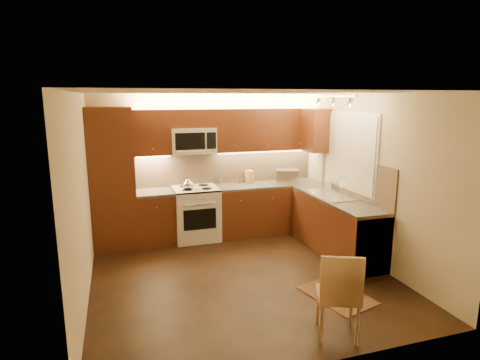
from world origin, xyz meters
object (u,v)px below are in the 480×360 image
object	(u,v)px
microwave	(193,140)
stove	(196,213)
knife_block	(250,177)
soap_bottle	(328,183)
kettle	(188,183)
dining_chair	(338,293)
sink	(332,191)
toaster_oven	(287,176)

from	to	relation	value
microwave	stove	bearing A→B (deg)	-90.00
stove	microwave	xyz separation A→B (m)	(0.00, 0.14, 1.26)
knife_block	soap_bottle	size ratio (longest dim) A/B	1.16
kettle	soap_bottle	size ratio (longest dim) A/B	1.08
kettle	dining_chair	xyz separation A→B (m)	(0.96, -3.19, -0.56)
knife_block	soap_bottle	xyz separation A→B (m)	(1.13, -0.87, -0.02)
sink	knife_block	distance (m)	1.63
microwave	kettle	size ratio (longest dim) A/B	3.55
sink	stove	bearing A→B (deg)	150.64
sink	soap_bottle	bearing A→B (deg)	68.20
toaster_oven	soap_bottle	xyz separation A→B (m)	(0.46, -0.71, -0.02)
sink	knife_block	bearing A→B (deg)	125.83
toaster_oven	knife_block	xyz separation A→B (m)	(-0.67, 0.16, -0.01)
kettle	toaster_oven	world-z (taller)	toaster_oven
sink	soap_bottle	size ratio (longest dim) A/B	4.34
soap_bottle	knife_block	bearing A→B (deg)	166.20
knife_block	dining_chair	bearing A→B (deg)	-105.60
microwave	knife_block	distance (m)	1.26
kettle	knife_block	distance (m)	1.23
stove	knife_block	size ratio (longest dim) A/B	3.99
soap_bottle	dining_chair	size ratio (longest dim) A/B	0.21
dining_chair	sink	bearing A→B (deg)	84.59
sink	dining_chair	world-z (taller)	sink
kettle	microwave	bearing A→B (deg)	81.02
toaster_oven	dining_chair	distance (m)	3.50
soap_bottle	kettle	bearing A→B (deg)	-169.98
microwave	sink	xyz separation A→B (m)	(2.00, -1.26, -0.74)
sink	dining_chair	xyz separation A→B (m)	(-1.18, -2.18, -0.50)
stove	toaster_oven	distance (m)	1.81
stove	sink	xyz separation A→B (m)	(2.00, -1.12, 0.52)
sink	dining_chair	size ratio (longest dim) A/B	0.91
toaster_oven	knife_block	world-z (taller)	toaster_oven
microwave	toaster_oven	world-z (taller)	microwave
toaster_oven	stove	bearing A→B (deg)	-159.28
microwave	sink	bearing A→B (deg)	-32.21
stove	soap_bottle	xyz separation A→B (m)	(2.18, -0.68, 0.54)
sink	soap_bottle	xyz separation A→B (m)	(0.18, 0.45, 0.02)
kettle	knife_block	size ratio (longest dim) A/B	0.93
stove	microwave	size ratio (longest dim) A/B	1.21
kettle	knife_block	world-z (taller)	kettle
knife_block	microwave	bearing A→B (deg)	171.30
soap_bottle	dining_chair	world-z (taller)	soap_bottle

